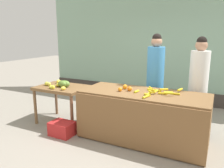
# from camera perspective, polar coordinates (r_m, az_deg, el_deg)

# --- Properties ---
(ground_plane) EXTENTS (24.00, 24.00, 0.00)m
(ground_plane) POSITION_cam_1_polar(r_m,az_deg,el_deg) (4.29, 3.68, -13.04)
(ground_plane) COLOR gray
(market_wall_back) EXTENTS (7.28, 0.23, 3.26)m
(market_wall_back) POSITION_cam_1_polar(r_m,az_deg,el_deg) (6.38, 13.23, 9.98)
(market_wall_back) COLOR #8CB299
(market_wall_back) RESTS_ON ground
(fruit_stall_counter) EXTENTS (2.21, 0.92, 0.88)m
(fruit_stall_counter) POSITION_cam_1_polar(r_m,az_deg,el_deg) (4.01, 7.91, -8.26)
(fruit_stall_counter) COLOR brown
(fruit_stall_counter) RESTS_ON ground
(side_table_wooden) EXTENTS (1.04, 0.76, 0.80)m
(side_table_wooden) POSITION_cam_1_polar(r_m,az_deg,el_deg) (4.78, -12.63, -1.80)
(side_table_wooden) COLOR brown
(side_table_wooden) RESTS_ON ground
(banana_bunch_pile) EXTENTS (0.74, 0.75, 0.07)m
(banana_bunch_pile) POSITION_cam_1_polar(r_m,az_deg,el_deg) (3.85, 11.70, -2.01)
(banana_bunch_pile) COLOR gold
(banana_bunch_pile) RESTS_ON fruit_stall_counter
(orange_pile) EXTENTS (0.22, 0.27, 0.09)m
(orange_pile) POSITION_cam_1_polar(r_m,az_deg,el_deg) (3.98, 3.49, -1.07)
(orange_pile) COLOR orange
(orange_pile) RESTS_ON fruit_stall_counter
(mango_papaya_pile) EXTENTS (0.68, 0.58, 0.14)m
(mango_papaya_pile) POSITION_cam_1_polar(r_m,az_deg,el_deg) (4.69, -13.06, -0.04)
(mango_papaya_pile) COLOR #E1D846
(mango_papaya_pile) RESTS_ON side_table_wooden
(vendor_woman_blue_shirt) EXTENTS (0.34, 0.34, 1.88)m
(vendor_woman_blue_shirt) POSITION_cam_1_polar(r_m,az_deg,el_deg) (4.52, 11.01, 0.78)
(vendor_woman_blue_shirt) COLOR #33333D
(vendor_woman_blue_shirt) RESTS_ON ground
(vendor_woman_white_shirt) EXTENTS (0.34, 0.34, 1.83)m
(vendor_woman_white_shirt) POSITION_cam_1_polar(r_m,az_deg,el_deg) (4.37, 21.23, -0.59)
(vendor_woman_white_shirt) COLOR #33333D
(vendor_woman_white_shirt) RESTS_ON ground
(produce_crate) EXTENTS (0.45, 0.33, 0.26)m
(produce_crate) POSITION_cam_1_polar(r_m,az_deg,el_deg) (4.34, -12.72, -11.14)
(produce_crate) COLOR red
(produce_crate) RESTS_ON ground
(produce_sack) EXTENTS (0.45, 0.47, 0.47)m
(produce_sack) POSITION_cam_1_polar(r_m,az_deg,el_deg) (5.02, -0.74, -6.19)
(produce_sack) COLOR tan
(produce_sack) RESTS_ON ground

